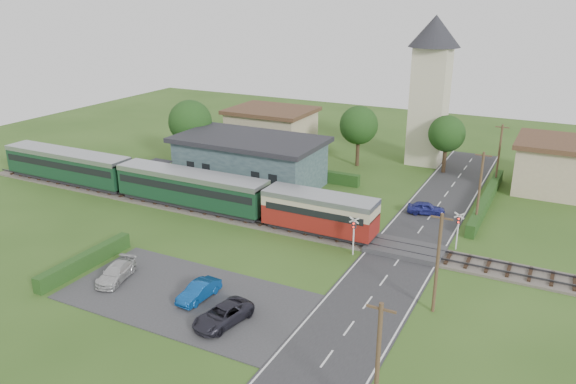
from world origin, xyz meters
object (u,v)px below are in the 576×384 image
at_px(pedestrian_near, 285,203).
at_px(train, 165,183).
at_px(crossing_signal_near, 354,230).
at_px(car_park_dark, 223,315).
at_px(pedestrian_far, 160,180).
at_px(crossing_signal_far, 458,225).
at_px(car_park_silver, 116,272).
at_px(equipment_hut, 158,173).
at_px(station_building, 250,161).
at_px(house_west, 271,129).
at_px(car_on_road, 426,208).
at_px(car_park_blue, 199,291).
at_px(church_tower, 431,80).
at_px(house_east, 558,165).

bearing_deg(pedestrian_near, train, 17.34).
bearing_deg(crossing_signal_near, car_park_dark, -105.80).
bearing_deg(pedestrian_far, car_park_dark, -129.72).
distance_m(train, crossing_signal_far, 28.14).
distance_m(crossing_signal_near, car_park_silver, 18.42).
height_order(crossing_signal_near, car_park_silver, crossing_signal_near).
bearing_deg(equipment_hut, car_park_silver, -59.17).
height_order(station_building, crossing_signal_near, station_building).
bearing_deg(station_building, house_west, 109.65).
bearing_deg(car_park_dark, car_on_road, 85.71).
distance_m(station_building, pedestrian_near, 10.23).
bearing_deg(car_park_silver, car_park_blue, -9.23).
distance_m(station_building, crossing_signal_near, 19.98).
height_order(church_tower, crossing_signal_near, church_tower).
relative_size(crossing_signal_near, car_park_silver, 0.81).
distance_m(house_east, car_park_silver, 45.67).
bearing_deg(church_tower, pedestrian_near, -107.21).
bearing_deg(station_building, car_park_dark, -62.84).
xyz_separation_m(equipment_hut, car_park_dark, (20.65, -18.86, -1.07)).
relative_size(equipment_hut, station_building, 0.16).
relative_size(crossing_signal_far, pedestrian_near, 1.95).
distance_m(house_east, car_park_blue, 41.37).
xyz_separation_m(train, car_park_blue, (13.95, -13.87, -1.50)).
distance_m(car_on_road, pedestrian_far, 27.46).
distance_m(car_park_dark, pedestrian_near, 18.74).
xyz_separation_m(car_park_blue, car_park_dark, (3.14, -1.79, 0.00)).
relative_size(equipment_hut, house_east, 0.29).
xyz_separation_m(church_tower, crossing_signal_near, (1.40, -28.41, -8.08)).
bearing_deg(pedestrian_near, car_park_blue, 102.53).
bearing_deg(train, house_east, 32.57).
bearing_deg(car_park_blue, pedestrian_far, 139.66).
distance_m(equipment_hut, station_building, 9.92).
bearing_deg(pedestrian_far, car_park_silver, -147.31).
height_order(crossing_signal_near, pedestrian_near, crossing_signal_near).
xyz_separation_m(car_park_dark, pedestrian_near, (-4.96, 18.06, 0.61)).
distance_m(station_building, church_tower, 23.89).
bearing_deg(car_park_blue, train, 139.34).
bearing_deg(house_west, car_park_dark, -65.46).
relative_size(car_park_blue, car_park_silver, 0.90).
bearing_deg(pedestrian_far, crossing_signal_far, -87.57).
bearing_deg(crossing_signal_near, equipment_hut, 167.06).
height_order(house_east, crossing_signal_far, house_east).
distance_m(house_west, pedestrian_near, 24.24).
height_order(car_on_road, car_park_blue, car_park_blue).
height_order(train, pedestrian_near, train).
bearing_deg(equipment_hut, pedestrian_near, -2.92).
relative_size(crossing_signal_far, car_park_dark, 0.76).
bearing_deg(car_park_blue, car_on_road, 70.57).
bearing_deg(crossing_signal_near, station_building, 145.19).
xyz_separation_m(house_east, car_on_road, (-10.53, -13.09, -2.15)).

